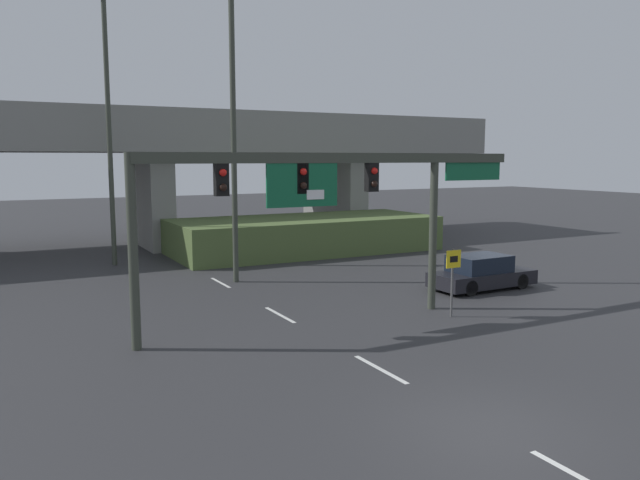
% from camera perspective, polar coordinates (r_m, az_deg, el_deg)
% --- Properties ---
extents(ground_plane, '(160.00, 160.00, 0.00)m').
position_cam_1_polar(ground_plane, '(13.60, 14.89, -16.12)').
color(ground_plane, '#2D2D30').
extents(lane_markings, '(0.14, 34.04, 0.01)m').
position_cam_1_polar(lane_markings, '(24.63, -6.71, -5.19)').
color(lane_markings, silver).
rests_on(lane_markings, ground).
extents(signal_gantry, '(13.65, 0.44, 5.55)m').
position_cam_1_polar(signal_gantry, '(20.00, 0.77, 4.85)').
color(signal_gantry, '#383D33').
rests_on(signal_gantry, ground).
extents(speed_limit_sign, '(0.60, 0.11, 2.36)m').
position_cam_1_polar(speed_limit_sign, '(21.60, 12.04, -2.93)').
color(speed_limit_sign, '#4C4C4C').
rests_on(speed_limit_sign, ground).
extents(highway_light_pole_near, '(0.70, 0.36, 17.41)m').
position_cam_1_polar(highway_light_pole_near, '(27.35, -8.02, 15.19)').
color(highway_light_pole_near, '#383D33').
rests_on(highway_light_pole_near, ground).
extents(highway_light_pole_far, '(0.70, 0.36, 13.29)m').
position_cam_1_polar(highway_light_pole_far, '(32.97, -18.75, 9.94)').
color(highway_light_pole_far, '#383D33').
rests_on(highway_light_pole_far, ground).
extents(overpass_bridge, '(45.70, 8.76, 8.17)m').
position_cam_1_polar(overpass_bridge, '(39.65, -15.39, 7.77)').
color(overpass_bridge, gray).
rests_on(overpass_bridge, ground).
extents(grass_embankment, '(15.14, 6.27, 1.97)m').
position_cam_1_polar(grass_embankment, '(36.12, -1.41, 0.49)').
color(grass_embankment, '#4C6033').
rests_on(grass_embankment, ground).
extents(parked_sedan_near_right, '(4.53, 1.94, 1.43)m').
position_cam_1_polar(parked_sedan_near_right, '(26.67, 14.53, -2.96)').
color(parked_sedan_near_right, black).
rests_on(parked_sedan_near_right, ground).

